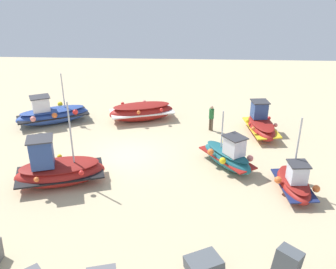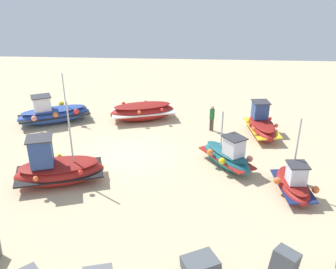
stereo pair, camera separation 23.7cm
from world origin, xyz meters
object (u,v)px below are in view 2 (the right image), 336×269
fishing_boat_0 (293,183)px  fishing_boat_5 (227,156)px  fishing_boat_2 (143,111)px  fishing_boat_3 (261,125)px  person_walking (212,117)px  fishing_boat_1 (53,114)px  fishing_boat_4 (57,169)px

fishing_boat_0 → fishing_boat_5: (2.87, -2.31, 0.13)m
fishing_boat_2 → fishing_boat_3: fishing_boat_3 is taller
person_walking → fishing_boat_2: bearing=-64.4°
fishing_boat_3 → person_walking: bearing=76.3°
fishing_boat_1 → fishing_boat_4: fishing_boat_4 is taller
fishing_boat_4 → person_walking: 10.40m
fishing_boat_0 → fishing_boat_4: bearing=-95.5°
fishing_boat_4 → person_walking: bearing=-156.1°
fishing_boat_3 → fishing_boat_4: (10.91, 6.54, 0.12)m
fishing_boat_0 → fishing_boat_1: bearing=-123.3°
fishing_boat_1 → fishing_boat_0: bearing=124.2°
fishing_boat_4 → fishing_boat_5: fishing_boat_4 is taller
fishing_boat_2 → fishing_boat_3: 8.07m
fishing_boat_5 → person_walking: 4.81m
fishing_boat_4 → person_walking: fishing_boat_4 is taller
fishing_boat_3 → fishing_boat_0: bearing=175.9°
fishing_boat_1 → fishing_boat_4: 8.17m
fishing_boat_2 → fishing_boat_0: bearing=-64.4°
fishing_boat_0 → fishing_boat_3: size_ratio=0.96×
fishing_boat_2 → fishing_boat_1: bearing=170.2°
fishing_boat_3 → person_walking: (3.13, -0.36, 0.36)m
fishing_boat_0 → fishing_boat_4: fishing_boat_4 is taller
fishing_boat_0 → fishing_boat_2: fishing_boat_0 is taller
fishing_boat_2 → fishing_boat_4: size_ratio=1.04×
fishing_boat_0 → fishing_boat_1: 16.24m
fishing_boat_3 → fishing_boat_4: bearing=113.8°
fishing_boat_1 → fishing_boat_2: fishing_boat_1 is taller
fishing_boat_2 → fishing_boat_4: 9.00m
fishing_boat_5 → fishing_boat_3: bearing=115.8°
fishing_boat_0 → fishing_boat_3: (0.36, -6.71, 0.11)m
person_walking → fishing_boat_3: bearing=127.4°
fishing_boat_1 → fishing_boat_5: (-11.38, 5.47, -0.00)m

